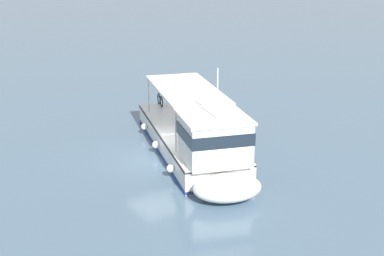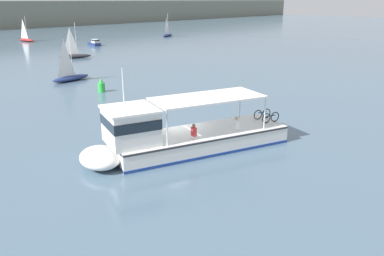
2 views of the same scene
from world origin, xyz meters
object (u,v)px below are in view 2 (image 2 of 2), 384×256
Objects in this scene: ferry_main at (177,137)px; sailboat_outer_anchorage at (167,34)px; motorboat_mid_channel at (95,43)px; channel_buoy at (101,86)px; sailboat_horizon_west at (75,55)px; sailboat_far_left at (26,39)px; sailboat_near_starboard at (70,76)px.

sailboat_outer_anchorage reaches higher than ferry_main.
sailboat_outer_anchorage is at bearing 9.42° from motorboat_mid_channel.
ferry_main is 3.43× the size of motorboat_mid_channel.
ferry_main reaches higher than channel_buoy.
sailboat_horizon_west reaches higher than channel_buoy.
sailboat_far_left reaches higher than channel_buoy.
sailboat_horizon_west reaches higher than motorboat_mid_channel.
ferry_main is 9.27× the size of channel_buoy.
sailboat_near_starboard is 18.47m from sailboat_horizon_west.
ferry_main is 2.40× the size of sailboat_far_left.
sailboat_near_starboard is 7.24m from channel_buoy.
sailboat_far_left is 30.84m from sailboat_horizon_west.
sailboat_near_starboard is 35.53m from motorboat_mid_channel.
sailboat_horizon_west is (-35.87, -16.28, 0.00)m from sailboat_outer_anchorage.
sailboat_near_starboard is (-16.78, -45.57, 0.00)m from sailboat_far_left.
ferry_main is 2.40× the size of sailboat_horizon_west.
sailboat_far_left and sailboat_near_starboard have the same top height.
sailboat_far_left reaches higher than ferry_main.
sailboat_horizon_west is at bearing 56.79° from sailboat_near_starboard.
ferry_main is 25.14m from sailboat_near_starboard.
channel_buoy is at bearing -108.54° from sailboat_far_left.
sailboat_horizon_west is at bearing 64.02° from channel_buoy.
sailboat_outer_anchorage and sailboat_horizon_west have the same top height.
channel_buoy reaches higher than motorboat_mid_channel.
sailboat_near_starboard is at bearing 72.84° from ferry_main.
sailboat_near_starboard is (-45.99, -31.74, 0.00)m from sailboat_outer_anchorage.
channel_buoy is at bearing -140.31° from sailboat_outer_anchorage.
sailboat_near_starboard is 1.43× the size of motorboat_mid_channel.
channel_buoy is (-23.06, -34.97, 0.02)m from motorboat_mid_channel.
sailboat_far_left is 1.43× the size of motorboat_mid_channel.
channel_buoy is (6.50, 16.83, -0.45)m from ferry_main.
sailboat_far_left is at bearing 77.52° from sailboat_horizon_west.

